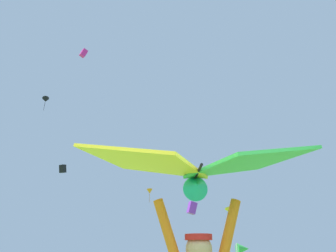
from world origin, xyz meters
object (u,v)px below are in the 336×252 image
distant_kite_black_low_right (63,169)px  distant_kite_yellow_overhead_distant (229,210)px  distant_kite_magenta_mid_left (84,53)px  distant_kite_purple_mid_right (192,208)px  distant_kite_orange_high_left (150,191)px  distant_kite_black_low_left (46,100)px  held_stunt_kite (197,167)px

distant_kite_black_low_right → distant_kite_yellow_overhead_distant: distant_kite_black_low_right is taller
distant_kite_magenta_mid_left → distant_kite_purple_mid_right: (10.55, 8.42, -11.04)m
distant_kite_black_low_right → distant_kite_purple_mid_right: 15.62m
distant_kite_orange_high_left → distant_kite_black_low_left: distant_kite_black_low_left is taller
distant_kite_magenta_mid_left → distant_kite_black_low_right: (-3.33, 13.73, -6.22)m
distant_kite_magenta_mid_left → distant_kite_black_low_right: size_ratio=0.77×
distant_kite_purple_mid_right → distant_kite_black_low_left: size_ratio=0.62×
distant_kite_black_low_right → distant_kite_purple_mid_right: bearing=-20.9°
distant_kite_black_low_left → distant_kite_black_low_right: bearing=-16.9°
distant_kite_purple_mid_right → distant_kite_yellow_overhead_distant: size_ratio=0.77×
distant_kite_purple_mid_right → distant_kite_yellow_overhead_distant: (4.65, 2.67, 0.17)m
distant_kite_black_low_right → distant_kite_yellow_overhead_distant: size_ratio=0.62×
distant_kite_black_low_right → distant_kite_black_low_left: size_ratio=0.50×
distant_kite_orange_high_left → distant_kite_purple_mid_right: size_ratio=1.21×
distant_kite_black_low_right → distant_kite_orange_high_left: size_ratio=0.66×
held_stunt_kite → distant_kite_magenta_mid_left: size_ratio=2.82×
distant_kite_black_low_right → distant_kite_black_low_left: (-3.65, 1.11, 9.31)m
distant_kite_magenta_mid_left → distant_kite_black_low_right: bearing=103.6°
held_stunt_kite → distant_kite_black_low_left: distant_kite_black_low_left is taller
distant_kite_yellow_overhead_distant → distant_kite_magenta_mid_left: bearing=-143.9°
distant_kite_magenta_mid_left → distant_kite_orange_high_left: (6.71, 13.06, -8.68)m
distant_kite_purple_mid_right → distant_kite_magenta_mid_left: bearing=-141.4°
distant_kite_orange_high_left → distant_kite_yellow_overhead_distant: size_ratio=0.94×
distant_kite_yellow_overhead_distant → distant_kite_orange_high_left: bearing=167.0°
held_stunt_kite → distant_kite_purple_mid_right: distant_kite_purple_mid_right is taller
distant_kite_black_low_left → distant_kite_yellow_overhead_distant: 26.47m
distant_kite_black_low_right → distant_kite_black_low_left: 10.06m
distant_kite_yellow_overhead_distant → distant_kite_purple_mid_right: bearing=-150.1°
distant_kite_black_low_right → distant_kite_purple_mid_right: distant_kite_black_low_right is taller
distant_kite_magenta_mid_left → distant_kite_yellow_overhead_distant: bearing=36.1°
held_stunt_kite → distant_kite_black_low_left: 38.61m
held_stunt_kite → distant_kite_yellow_overhead_distant: 30.74m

